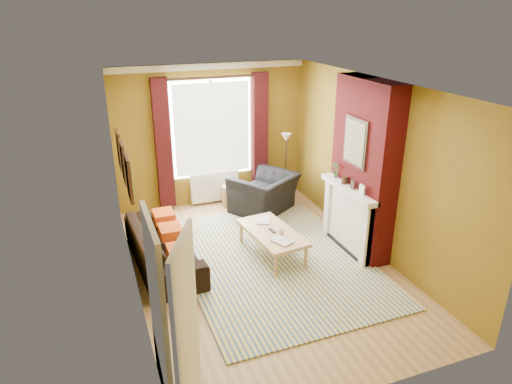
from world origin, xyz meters
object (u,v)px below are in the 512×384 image
at_px(wicker_stool, 230,196).
at_px(sofa, 163,246).
at_px(coffee_table, 272,234).
at_px(armchair, 264,193).
at_px(floor_lamp, 286,148).

bearing_deg(wicker_stool, sofa, -132.90).
bearing_deg(sofa, coffee_table, -105.77).
distance_m(armchair, wicker_stool, 0.75).
height_order(coffee_table, wicker_stool, coffee_table).
distance_m(coffee_table, floor_lamp, 2.43).
bearing_deg(floor_lamp, armchair, -150.03).
height_order(sofa, coffee_table, sofa).
relative_size(armchair, wicker_stool, 2.70).
bearing_deg(armchair, coffee_table, 40.52).
bearing_deg(wicker_stool, floor_lamp, -7.14).
bearing_deg(armchair, sofa, -1.74).
xyz_separation_m(armchair, wicker_stool, (-0.54, 0.50, -0.16)).
bearing_deg(wicker_stool, coffee_table, -89.42).
xyz_separation_m(coffee_table, wicker_stool, (-0.02, 2.17, -0.18)).
relative_size(wicker_stool, floor_lamp, 0.30).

